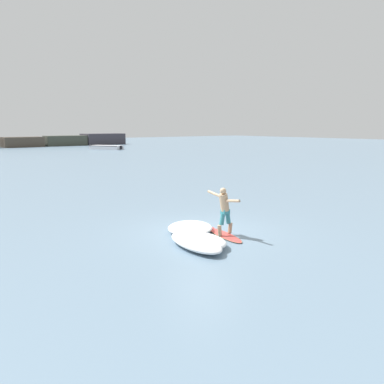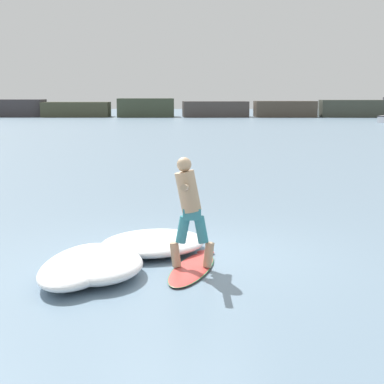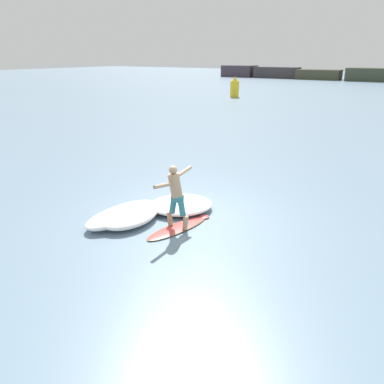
{
  "view_description": "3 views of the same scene",
  "coord_description": "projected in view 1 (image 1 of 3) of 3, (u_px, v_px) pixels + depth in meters",
  "views": [
    {
      "loc": [
        -8.11,
        -9.65,
        3.62
      ],
      "look_at": [
        0.06,
        0.76,
        1.3
      ],
      "focal_mm": 35.0,
      "sensor_mm": 36.0,
      "label": 1
    },
    {
      "loc": [
        0.36,
        -9.85,
        2.54
      ],
      "look_at": [
        0.19,
        0.97,
        0.88
      ],
      "focal_mm": 60.0,
      "sensor_mm": 36.0,
      "label": 2
    },
    {
      "loc": [
        5.2,
        -7.81,
        4.16
      ],
      "look_at": [
        0.16,
        -0.06,
        0.75
      ],
      "focal_mm": 35.0,
      "sensor_mm": 36.0,
      "label": 3
    }
  ],
  "objects": [
    {
      "name": "wave_foam_at_nose",
      "position": [
        196.0,
        242.0,
        11.3
      ],
      "size": [
        1.24,
        2.4,
        0.34
      ],
      "color": "white",
      "rests_on": "ground"
    },
    {
      "name": "fishing_boat_near_jetty",
      "position": [
        106.0,
        147.0,
        59.99
      ],
      "size": [
        4.49,
        5.84,
        0.62
      ],
      "color": "white",
      "rests_on": "ground"
    },
    {
      "name": "ground_plane",
      "position": [
        204.0,
        232.0,
        13.04
      ],
      "size": [
        200.0,
        200.0,
        0.0
      ],
      "primitive_type": "plane",
      "color": "slate"
    },
    {
      "name": "wave_foam_at_tail",
      "position": [
        200.0,
        241.0,
        11.44
      ],
      "size": [
        1.42,
        1.91,
        0.35
      ],
      "color": "white",
      "rests_on": "ground"
    },
    {
      "name": "surfer",
      "position": [
        224.0,
        208.0,
        12.33
      ],
      "size": [
        0.65,
        1.51,
        1.6
      ],
      "color": "tan",
      "rests_on": "surfboard"
    },
    {
      "name": "surfboard",
      "position": [
        224.0,
        235.0,
        12.56
      ],
      "size": [
        0.91,
        2.13,
        0.19
      ],
      "color": "#D64640",
      "rests_on": "ground"
    },
    {
      "name": "wave_foam_beside",
      "position": [
        190.0,
        228.0,
        12.95
      ],
      "size": [
        2.35,
        2.36,
        0.31
      ],
      "color": "white",
      "rests_on": "ground"
    }
  ]
}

